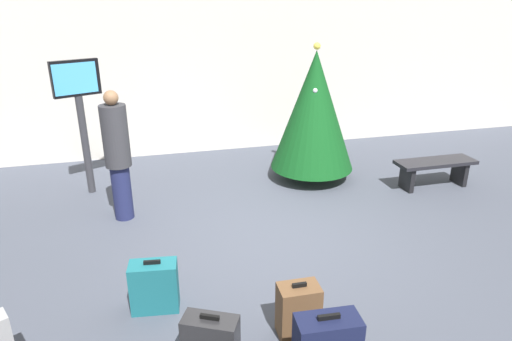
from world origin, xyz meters
The scene contains 8 objects.
ground_plane centered at (0.00, 0.00, 0.00)m, with size 16.00×16.00×0.00m, color #424754.
back_wall centered at (0.00, 4.11, 1.63)m, with size 16.00×0.20×3.26m, color beige.
holiday_tree centered at (1.35, 2.00, 1.25)m, with size 1.46×1.46×2.39m.
flight_info_kiosk centered at (-2.47, 2.36, 1.48)m, with size 0.70×0.39×2.19m.
waiting_bench centered at (3.26, 1.09, 0.36)m, with size 1.39×0.44×0.48m.
traveller_0 centered at (-1.91, 1.23, 1.01)m, with size 0.48×0.48×1.91m.
suitcase_0 centered at (-1.56, -1.02, 0.27)m, with size 0.51×0.31×0.58m.
suitcase_3 centered at (-0.24, -1.75, 0.27)m, with size 0.40×0.27×0.58m.
Camera 1 is at (-1.51, -4.99, 3.05)m, focal length 30.99 mm.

